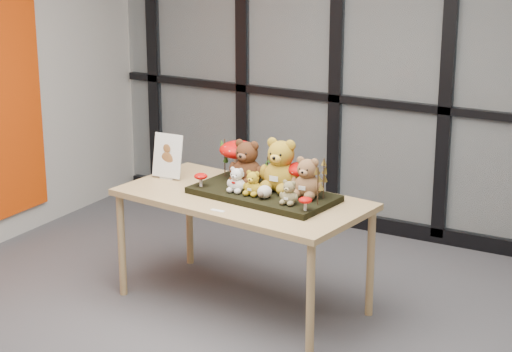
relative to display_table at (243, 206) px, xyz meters
The scene contains 22 objects.
room_shell 1.27m from the display_table, 68.41° to the right, with size 5.00×5.00×5.00m.
glass_partition 1.91m from the display_table, 80.50° to the left, with size 4.90×0.06×2.78m.
display_table is the anchor object (origin of this frame).
diorama_tray 0.16m from the display_table, 19.76° to the left, with size 0.92×0.46×0.04m, color black.
bear_pooh_yellow 0.38m from the display_table, 29.25° to the left, with size 0.28×0.26×0.37m, color #A8811E, non-canonical shape.
bear_brown_medium 0.30m from the display_table, 108.79° to the left, with size 0.24×0.22×0.32m, color #462412, non-canonical shape.
bear_tan_back 0.49m from the display_table, 10.91° to the left, with size 0.21×0.19×0.28m, color brown, non-canonical shape.
bear_small_yellow 0.22m from the display_table, 25.89° to the right, with size 0.13×0.12×0.17m, color #B4901A, non-canonical shape.
bear_white_bow 0.20m from the display_table, 109.31° to the right, with size 0.13×0.12×0.18m, color silver, non-canonical shape.
bear_beige_small 0.44m from the display_table, 14.30° to the right, with size 0.13×0.11×0.16m, color olive, non-canonical shape.
plush_cream_hedgehog 0.26m from the display_table, 20.07° to the right, with size 0.07×0.06×0.09m, color beige, non-canonical shape.
mushroom_back_left 0.37m from the display_table, 126.20° to the left, with size 0.25×0.25×0.27m, color #AC0805, non-canonical shape.
mushroom_back_right 0.43m from the display_table, 23.88° to the left, with size 0.19×0.19×0.21m, color #AC0805, non-canonical shape.
mushroom_front_left 0.32m from the display_table, 167.86° to the right, with size 0.09×0.09×0.10m, color #AC0805, non-canonical shape.
mushroom_front_right 0.57m from the display_table, 16.97° to the right, with size 0.08×0.08×0.09m, color #AC0805, non-canonical shape.
sprig_green_far_left 0.41m from the display_table, 140.83° to the left, with size 0.05×0.05×0.26m, color #10330B, non-canonical shape.
sprig_green_mid_left 0.35m from the display_table, 116.10° to the left, with size 0.05×0.05×0.22m, color #10330B, non-canonical shape.
sprig_dry_far_right 0.58m from the display_table, 10.78° to the left, with size 0.05×0.05×0.26m, color brown, non-canonical shape.
sprig_dry_mid_right 0.58m from the display_table, ahead, with size 0.05×0.05×0.23m, color brown, non-canonical shape.
sprig_green_centre 0.31m from the display_table, 77.54° to the left, with size 0.05×0.05×0.17m, color #10330B, non-canonical shape.
sign_holder 0.68m from the display_table, behind, with size 0.22×0.08×0.30m.
label_card 0.33m from the display_table, 87.93° to the right, with size 0.09×0.03×0.00m, color white.
Camera 1 is at (2.53, -4.10, 2.56)m, focal length 65.00 mm.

